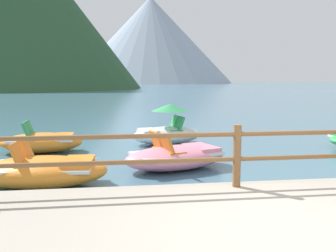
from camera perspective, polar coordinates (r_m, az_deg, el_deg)
The scene contains 8 objects.
ground_plane at distance 43.96m, azimuth -5.51°, elevation 4.62°, with size 200.00×200.00×0.00m, color #477084.
dock_railing at distance 5.81m, azimuth 10.33°, elevation -3.46°, with size 23.92×0.12×0.95m.
pedal_boat_2 at distance 11.72m, azimuth -0.18°, elevation -0.69°, with size 2.36×1.62×1.24m.
pedal_boat_4 at distance 7.61m, azimuth -18.20°, elevation -6.37°, with size 2.52×1.52×0.89m.
pedal_boat_5 at distance 8.59m, azimuth 1.28°, elevation -4.59°, with size 2.73×2.05×0.86m.
pedal_boat_6 at distance 10.99m, azimuth -18.33°, elevation -2.28°, with size 2.21×1.23×0.87m.
cliff_headland at distance 78.88m, azimuth -22.16°, elevation 16.56°, with size 49.64×49.64×32.85m.
distant_peak at distance 138.15m, azimuth -2.60°, elevation 12.71°, with size 57.70×57.70×30.04m, color #93A3B7.
Camera 1 is at (-1.80, -3.87, 2.05)m, focal length 40.64 mm.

